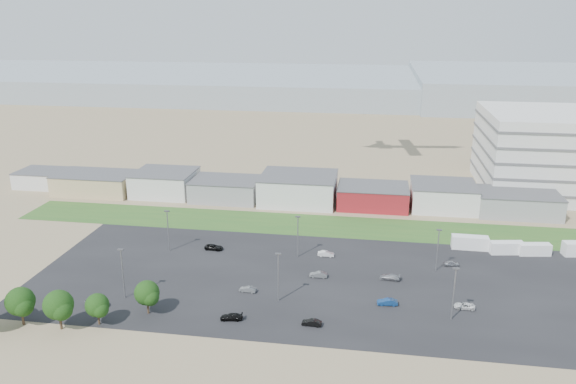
% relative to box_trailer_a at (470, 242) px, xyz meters
% --- Properties ---
extents(ground, '(700.00, 700.00, 0.00)m').
position_rel_box_trailer_a_xyz_m(ground, '(-39.34, -42.16, -1.59)').
color(ground, '#826E52').
rests_on(ground, ground).
extents(parking_lot, '(120.00, 50.00, 0.01)m').
position_rel_box_trailer_a_xyz_m(parking_lot, '(-34.34, -22.16, -1.58)').
color(parking_lot, black).
rests_on(parking_lot, ground).
extents(grass_strip, '(160.00, 16.00, 0.02)m').
position_rel_box_trailer_a_xyz_m(grass_strip, '(-39.34, 9.84, -1.58)').
color(grass_strip, '#2A5821').
rests_on(grass_strip, ground).
extents(hills_backdrop, '(700.00, 200.00, 9.00)m').
position_rel_box_trailer_a_xyz_m(hills_backdrop, '(0.66, 272.84, 2.91)').
color(hills_backdrop, gray).
rests_on(hills_backdrop, ground).
extents(building_row, '(170.00, 20.00, 8.00)m').
position_rel_box_trailer_a_xyz_m(building_row, '(-56.34, 28.84, 2.41)').
color(building_row, silver).
rests_on(building_row, ground).
extents(box_trailer_a, '(8.52, 2.81, 3.18)m').
position_rel_box_trailer_a_xyz_m(box_trailer_a, '(0.00, 0.00, 0.00)').
color(box_trailer_a, silver).
rests_on(box_trailer_a, ground).
extents(box_trailer_b, '(7.96, 3.66, 2.87)m').
position_rel_box_trailer_a_xyz_m(box_trailer_b, '(8.08, -1.52, -0.15)').
color(box_trailer_b, silver).
rests_on(box_trailer_b, ground).
extents(box_trailer_c, '(7.54, 3.36, 2.73)m').
position_rel_box_trailer_a_xyz_m(box_trailer_c, '(14.34, -1.34, -0.22)').
color(box_trailer_c, silver).
rests_on(box_trailer_c, ground).
extents(tree_left, '(5.51, 5.51, 8.27)m').
position_rel_box_trailer_a_xyz_m(tree_left, '(-84.65, -48.29, 2.55)').
color(tree_left, black).
rests_on(tree_left, ground).
extents(tree_mid, '(5.64, 5.64, 8.45)m').
position_rel_box_trailer_a_xyz_m(tree_mid, '(-77.16, -48.54, 2.64)').
color(tree_mid, black).
rests_on(tree_mid, ground).
extents(tree_right, '(4.55, 4.55, 6.82)m').
position_rel_box_trailer_a_xyz_m(tree_right, '(-71.24, -46.04, 1.82)').
color(tree_right, black).
rests_on(tree_right, ground).
extents(tree_near, '(4.98, 4.98, 7.47)m').
position_rel_box_trailer_a_xyz_m(tree_near, '(-63.99, -40.89, 2.15)').
color(tree_near, black).
rests_on(tree_near, ground).
extents(lightpole_front_l, '(1.22, 0.51, 10.38)m').
position_rel_box_trailer_a_xyz_m(lightpole_front_l, '(-70.95, -35.77, 3.60)').
color(lightpole_front_l, slate).
rests_on(lightpole_front_l, ground).
extents(lightpole_front_m, '(1.18, 0.49, 10.06)m').
position_rel_box_trailer_a_xyz_m(lightpole_front_m, '(-40.74, -32.29, 3.44)').
color(lightpole_front_m, slate).
rests_on(lightpole_front_m, ground).
extents(lightpole_front_r, '(1.21, 0.51, 10.32)m').
position_rel_box_trailer_a_xyz_m(lightpole_front_r, '(-8.12, -34.28, 3.57)').
color(lightpole_front_r, slate).
rests_on(lightpole_front_r, ground).
extents(lightpole_back_l, '(1.18, 0.49, 10.04)m').
position_rel_box_trailer_a_xyz_m(lightpole_back_l, '(-70.46, -12.33, 3.43)').
color(lightpole_back_l, slate).
rests_on(lightpole_back_l, ground).
extents(lightpole_back_m, '(1.17, 0.49, 9.92)m').
position_rel_box_trailer_a_xyz_m(lightpole_back_m, '(-39.93, -10.96, 3.37)').
color(lightpole_back_m, slate).
rests_on(lightpole_back_m, ground).
extents(lightpole_back_r, '(1.13, 0.47, 9.61)m').
position_rel_box_trailer_a_xyz_m(lightpole_back_r, '(-9.01, -13.59, 3.22)').
color(lightpole_back_r, slate).
rests_on(lightpole_back_r, ground).
extents(parked_car_0, '(4.00, 1.98, 1.09)m').
position_rel_box_trailer_a_xyz_m(parked_car_0, '(-5.20, -29.79, -1.04)').
color(parked_car_0, silver).
rests_on(parked_car_0, ground).
extents(parked_car_1, '(4.03, 1.69, 1.29)m').
position_rel_box_trailer_a_xyz_m(parked_car_1, '(-19.70, -30.72, -0.94)').
color(parked_car_1, navy).
rests_on(parked_car_1, ground).
extents(parked_car_3, '(4.34, 2.22, 1.20)m').
position_rel_box_trailer_a_xyz_m(parked_car_3, '(-48.01, -40.73, -0.99)').
color(parked_car_3, black).
rests_on(parked_car_3, ground).
extents(parked_car_4, '(3.55, 1.57, 1.13)m').
position_rel_box_trailer_a_xyz_m(parked_car_4, '(-47.47, -29.66, -1.02)').
color(parked_car_4, '#595B5E').
rests_on(parked_car_4, ground).
extents(parked_car_7, '(3.83, 1.45, 1.25)m').
position_rel_box_trailer_a_xyz_m(parked_car_7, '(-34.09, -20.84, -0.96)').
color(parked_car_7, '#595B5E').
rests_on(parked_car_7, ground).
extents(parked_car_8, '(3.54, 1.79, 1.16)m').
position_rel_box_trailer_a_xyz_m(parked_car_8, '(-5.39, -10.60, -1.01)').
color(parked_car_8, '#A5A5AA').
rests_on(parked_car_8, ground).
extents(parked_car_9, '(4.54, 2.33, 1.23)m').
position_rel_box_trailer_a_xyz_m(parked_car_9, '(-60.21, -10.09, -0.97)').
color(parked_car_9, black).
rests_on(parked_car_9, ground).
extents(parked_car_10, '(4.49, 1.85, 1.30)m').
position_rel_box_trailer_a_xyz_m(parked_car_10, '(-74.73, -39.79, -0.94)').
color(parked_car_10, '#595B5E').
rests_on(parked_car_10, ground).
extents(parked_car_11, '(3.82, 1.35, 1.25)m').
position_rel_box_trailer_a_xyz_m(parked_car_11, '(-33.47, -9.77, -0.96)').
color(parked_car_11, silver).
rests_on(parked_car_11, ground).
extents(parked_car_12, '(4.39, 2.11, 1.23)m').
position_rel_box_trailer_a_xyz_m(parked_car_12, '(-19.05, -19.67, -0.97)').
color(parked_car_12, '#A5A5AA').
rests_on(parked_car_12, ground).
extents(parked_car_13, '(3.66, 1.46, 1.18)m').
position_rel_box_trailer_a_xyz_m(parked_car_13, '(-33.24, -40.43, -1.00)').
color(parked_car_13, black).
rests_on(parked_car_13, ground).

